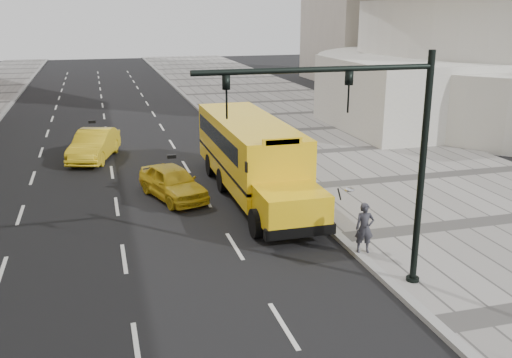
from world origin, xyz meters
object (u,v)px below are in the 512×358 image
object	(u,v)px
pedestrian	(364,228)
traffic_signal	(375,145)
taxi_far	(94,145)
school_bus	(250,151)
taxi_near	(173,182)

from	to	relation	value
pedestrian	traffic_signal	size ratio (longest dim) A/B	0.25
taxi_far	traffic_signal	bearing A→B (deg)	-51.12
school_bus	taxi_far	bearing A→B (deg)	130.73
traffic_signal	taxi_near	bearing A→B (deg)	112.72
taxi_far	traffic_signal	xyz separation A→B (m)	(6.92, -16.63, 3.34)
taxi_far	traffic_signal	world-z (taller)	traffic_signal
school_bus	taxi_far	world-z (taller)	school_bus
school_bus	taxi_near	size ratio (longest dim) A/B	2.92
taxi_near	pedestrian	bearing A→B (deg)	-73.72
school_bus	taxi_near	distance (m)	3.42
school_bus	pedestrian	bearing A→B (deg)	-77.18
traffic_signal	taxi_far	bearing A→B (deg)	112.60
pedestrian	school_bus	bearing A→B (deg)	116.58
taxi_far	taxi_near	bearing A→B (deg)	-51.27
taxi_far	traffic_signal	distance (m)	18.32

